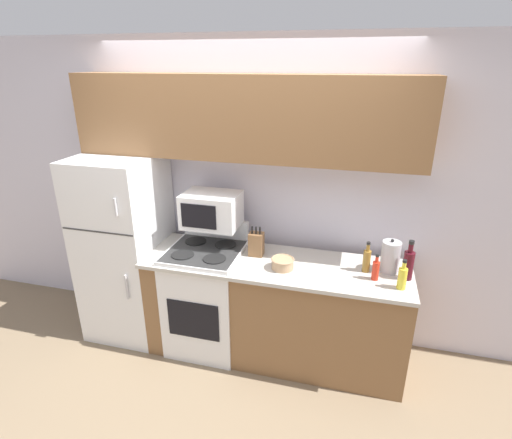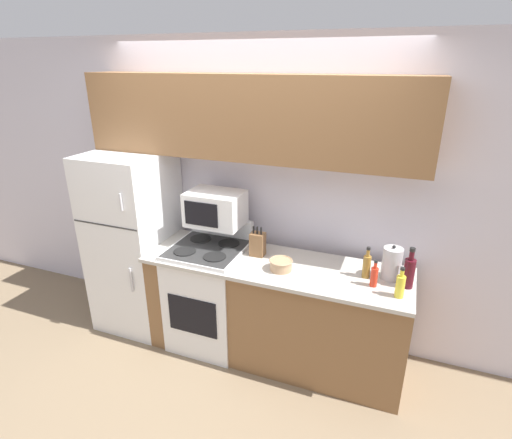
% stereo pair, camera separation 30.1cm
% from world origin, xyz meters
% --- Properties ---
extents(ground_plane, '(12.00, 12.00, 0.00)m').
position_xyz_m(ground_plane, '(0.00, 0.00, 0.00)').
color(ground_plane, '#7F6B51').
extents(wall_back, '(8.00, 0.05, 2.55)m').
position_xyz_m(wall_back, '(0.00, 0.72, 1.27)').
color(wall_back, silver).
rests_on(wall_back, ground_plane).
extents(lower_cabinets, '(2.07, 0.64, 0.88)m').
position_xyz_m(lower_cabinets, '(0.32, 0.30, 0.44)').
color(lower_cabinets, brown).
rests_on(lower_cabinets, ground_plane).
extents(refrigerator, '(0.65, 0.71, 1.63)m').
position_xyz_m(refrigerator, '(-1.04, 0.34, 0.81)').
color(refrigerator, white).
rests_on(refrigerator, ground_plane).
extents(upper_cabinets, '(2.72, 0.33, 0.63)m').
position_xyz_m(upper_cabinets, '(0.00, 0.53, 1.94)').
color(upper_cabinets, brown).
rests_on(upper_cabinets, refrigerator).
extents(stove, '(0.60, 0.62, 1.07)m').
position_xyz_m(stove, '(-0.26, 0.29, 0.47)').
color(stove, white).
rests_on(stove, ground_plane).
extents(microwave, '(0.45, 0.34, 0.28)m').
position_xyz_m(microwave, '(-0.24, 0.42, 1.22)').
color(microwave, white).
rests_on(microwave, stove).
extents(knife_block, '(0.11, 0.09, 0.25)m').
position_xyz_m(knife_block, '(0.15, 0.37, 0.98)').
color(knife_block, brown).
rests_on(knife_block, lower_cabinets).
extents(bowl, '(0.18, 0.18, 0.08)m').
position_xyz_m(bowl, '(0.40, 0.20, 0.92)').
color(bowl, tan).
rests_on(bowl, lower_cabinets).
extents(bottle_cooking_spray, '(0.06, 0.06, 0.22)m').
position_xyz_m(bottle_cooking_spray, '(1.25, 0.13, 0.97)').
color(bottle_cooking_spray, gold).
rests_on(bottle_cooking_spray, lower_cabinets).
extents(bottle_wine_red, '(0.08, 0.08, 0.30)m').
position_xyz_m(bottle_wine_red, '(1.29, 0.29, 1.00)').
color(bottle_wine_red, '#470F19').
rests_on(bottle_wine_red, lower_cabinets).
extents(bottle_hot_sauce, '(0.05, 0.05, 0.20)m').
position_xyz_m(bottle_hot_sauce, '(1.07, 0.21, 0.96)').
color(bottle_hot_sauce, red).
rests_on(bottle_hot_sauce, lower_cabinets).
extents(bottle_vinegar, '(0.06, 0.06, 0.24)m').
position_xyz_m(bottle_vinegar, '(1.01, 0.32, 0.97)').
color(bottle_vinegar, olive).
rests_on(bottle_vinegar, lower_cabinets).
extents(kettle, '(0.14, 0.14, 0.26)m').
position_xyz_m(kettle, '(1.18, 0.37, 1.00)').
color(kettle, '#B7B7BC').
rests_on(kettle, lower_cabinets).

